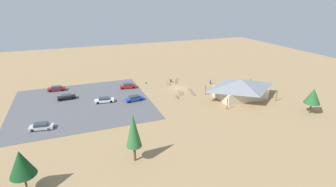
# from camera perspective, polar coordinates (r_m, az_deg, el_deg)

# --- Properties ---
(ground) EXTENTS (160.00, 160.00, 0.00)m
(ground) POSITION_cam_1_polar(r_m,az_deg,el_deg) (76.15, 2.44, 1.06)
(ground) COLOR #9E7F56
(ground) RESTS_ON ground
(parking_lot_asphalt) EXTENTS (33.29, 31.73, 0.05)m
(parking_lot_asphalt) POSITION_cam_1_polar(r_m,az_deg,el_deg) (69.05, -18.36, -2.11)
(parking_lot_asphalt) COLOR #56565B
(parking_lot_asphalt) RESTS_ON ground
(bike_pavilion) EXTENTS (15.39, 11.10, 5.16)m
(bike_pavilion) POSITION_cam_1_polar(r_m,az_deg,el_deg) (70.98, 15.69, 1.33)
(bike_pavilion) COLOR beige
(bike_pavilion) RESTS_ON ground
(trash_bin) EXTENTS (0.60, 0.60, 0.90)m
(trash_bin) POSITION_cam_1_polar(r_m,az_deg,el_deg) (81.74, 0.62, 2.80)
(trash_bin) COLOR brown
(trash_bin) RESTS_ON ground
(lot_sign) EXTENTS (0.56, 0.08, 2.20)m
(lot_sign) POSITION_cam_1_polar(r_m,az_deg,el_deg) (75.46, -4.81, 1.96)
(lot_sign) COLOR #99999E
(lot_sign) RESTS_ON ground
(pine_east) EXTENTS (3.56, 3.56, 6.01)m
(pine_east) POSITION_cam_1_polar(r_m,az_deg,el_deg) (67.35, 29.32, -0.50)
(pine_east) COLOR brown
(pine_east) RESTS_ON ground
(pine_far_west) EXTENTS (2.53, 2.53, 8.47)m
(pine_far_west) POSITION_cam_1_polar(r_m,az_deg,el_deg) (41.70, -7.62, -8.10)
(pine_far_west) COLOR brown
(pine_far_west) RESTS_ON ground
(pine_center) EXTENTS (3.47, 3.47, 6.50)m
(pine_center) POSITION_cam_1_polar(r_m,az_deg,el_deg) (40.75, -29.64, -13.22)
(pine_center) COLOR brown
(pine_center) RESTS_ON ground
(bicycle_white_yard_right) EXTENTS (1.27, 1.17, 0.84)m
(bicycle_white_yard_right) POSITION_cam_1_polar(r_m,az_deg,el_deg) (72.86, 2.76, 0.46)
(bicycle_white_yard_right) COLOR black
(bicycle_white_yard_right) RESTS_ON ground
(bicycle_teal_lone_west) EXTENTS (0.52, 1.81, 0.86)m
(bicycle_teal_lone_west) POSITION_cam_1_polar(r_m,az_deg,el_deg) (71.20, 5.64, -0.10)
(bicycle_teal_lone_west) COLOR black
(bicycle_teal_lone_west) RESTS_ON ground
(bicycle_orange_by_bin) EXTENTS (0.80, 1.49, 0.78)m
(bicycle_orange_by_bin) POSITION_cam_1_polar(r_m,az_deg,el_deg) (79.15, 0.13, 2.12)
(bicycle_orange_by_bin) COLOR black
(bicycle_orange_by_bin) RESTS_ON ground
(bicycle_green_yard_front) EXTENTS (1.69, 0.61, 0.80)m
(bicycle_green_yard_front) POSITION_cam_1_polar(r_m,az_deg,el_deg) (70.75, 2.96, -0.19)
(bicycle_green_yard_front) COLOR black
(bicycle_green_yard_front) RESTS_ON ground
(bicycle_red_yard_center) EXTENTS (0.77, 1.66, 0.86)m
(bicycle_red_yard_center) POSITION_cam_1_polar(r_m,az_deg,el_deg) (73.91, 4.92, 0.70)
(bicycle_red_yard_center) COLOR black
(bicycle_red_yard_center) RESTS_ON ground
(bicycle_purple_near_sign) EXTENTS (1.74, 0.64, 0.88)m
(bicycle_purple_near_sign) POSITION_cam_1_polar(r_m,az_deg,el_deg) (83.43, 2.07, 3.12)
(bicycle_purple_near_sign) COLOR black
(bicycle_purple_near_sign) RESTS_ON ground
(bicycle_black_near_porch) EXTENTS (1.20, 1.40, 0.83)m
(bicycle_black_near_porch) POSITION_cam_1_polar(r_m,az_deg,el_deg) (80.75, 1.82, 2.51)
(bicycle_black_near_porch) COLOR black
(bicycle_black_near_porch) RESTS_ON ground
(bicycle_blue_edge_north) EXTENTS (0.48, 1.76, 0.92)m
(bicycle_blue_edge_north) POSITION_cam_1_polar(r_m,az_deg,el_deg) (68.69, 2.05, -0.80)
(bicycle_blue_edge_north) COLOR black
(bicycle_blue_edge_north) RESTS_ON ground
(car_red_end_stall) EXTENTS (4.89, 2.39, 1.47)m
(car_red_end_stall) POSITION_cam_1_polar(r_m,az_deg,el_deg) (77.04, -8.80, 1.67)
(car_red_end_stall) COLOR red
(car_red_end_stall) RESTS_ON parking_lot_asphalt
(car_blue_back_corner) EXTENTS (4.82, 2.30, 1.43)m
(car_blue_back_corner) POSITION_cam_1_polar(r_m,az_deg,el_deg) (67.42, -7.46, -1.06)
(car_blue_back_corner) COLOR #1E42B2
(car_blue_back_corner) RESTS_ON parking_lot_asphalt
(car_white_by_curb) EXTENTS (4.95, 2.23, 1.31)m
(car_white_by_curb) POSITION_cam_1_polar(r_m,az_deg,el_deg) (67.91, -13.85, -1.39)
(car_white_by_curb) COLOR white
(car_white_by_curb) RESTS_ON parking_lot_asphalt
(car_maroon_aisle_side) EXTENTS (4.74, 2.12, 1.38)m
(car_maroon_aisle_side) POSITION_cam_1_polar(r_m,az_deg,el_deg) (80.66, -23.35, 1.03)
(car_maroon_aisle_side) COLOR maroon
(car_maroon_aisle_side) RESTS_ON parking_lot_asphalt
(car_black_inner_stall) EXTENTS (4.60, 1.98, 1.30)m
(car_black_inner_stall) POSITION_cam_1_polar(r_m,az_deg,el_deg) (72.95, -21.45, -0.71)
(car_black_inner_stall) COLOR black
(car_black_inner_stall) RESTS_ON parking_lot_asphalt
(car_silver_front_row) EXTENTS (4.82, 2.60, 1.36)m
(car_silver_front_row) POSITION_cam_1_polar(r_m,az_deg,el_deg) (58.91, -26.14, -6.49)
(car_silver_front_row) COLOR #BCBCC1
(car_silver_front_row) RESTS_ON parking_lot_asphalt
(visitor_crossing_yard) EXTENTS (0.38, 0.36, 1.67)m
(visitor_crossing_yard) POSITION_cam_1_polar(r_m,az_deg,el_deg) (81.00, 9.32, 2.67)
(visitor_crossing_yard) COLOR #2D3347
(visitor_crossing_yard) RESTS_ON ground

